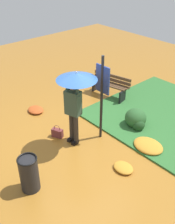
{
  "coord_description": "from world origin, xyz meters",
  "views": [
    {
      "loc": [
        4.22,
        -3.61,
        4.43
      ],
      "look_at": [
        -0.08,
        0.19,
        0.85
      ],
      "focal_mm": 42.98,
      "sensor_mm": 36.0,
      "label": 1
    }
  ],
  "objects": [
    {
      "name": "leaf_pile_near_person",
      "position": [
        1.25,
        1.09,
        0.09
      ],
      "size": [
        0.79,
        0.64,
        0.17
      ],
      "color": "#C68428",
      "rests_on": "ground_plane"
    },
    {
      "name": "info_sign_post",
      "position": [
        0.08,
        0.54,
        1.44
      ],
      "size": [
        0.44,
        0.07,
        2.3
      ],
      "color": "black",
      "rests_on": "ground_plane"
    },
    {
      "name": "shrub_cluster",
      "position": [
        0.41,
        1.6,
        0.26
      ],
      "size": [
        0.67,
        0.61,
        0.55
      ],
      "color": "#285628",
      "rests_on": "ground_plane"
    },
    {
      "name": "person_with_umbrella",
      "position": [
        -0.15,
        -0.13,
        1.55
      ],
      "size": [
        0.96,
        0.96,
        2.04
      ],
      "color": "#2D2823",
      "rests_on": "ground_plane"
    },
    {
      "name": "trash_bin",
      "position": [
        0.41,
        -1.85,
        0.42
      ],
      "size": [
        0.42,
        0.42,
        0.83
      ],
      "color": "black",
      "rests_on": "ground_plane"
    },
    {
      "name": "ground_plane",
      "position": [
        0.0,
        0.0,
        0.0
      ],
      "size": [
        18.0,
        18.0,
        0.0
      ],
      "primitive_type": "plane",
      "color": "#9E6623"
    },
    {
      "name": "handbag",
      "position": [
        -0.69,
        -0.35,
        0.13
      ],
      "size": [
        0.33,
        0.25,
        0.37
      ],
      "color": "brown",
      "rests_on": "ground_plane"
    },
    {
      "name": "leaf_pile_by_bench",
      "position": [
        1.34,
        0.05,
        0.05
      ],
      "size": [
        0.49,
        0.4,
        0.11
      ],
      "color": "#C68428",
      "rests_on": "ground_plane"
    },
    {
      "name": "park_bench",
      "position": [
        -1.42,
        2.37,
        0.4
      ],
      "size": [
        1.42,
        0.68,
        0.75
      ],
      "color": "black",
      "rests_on": "ground_plane"
    },
    {
      "name": "leaf_pile_far_path",
      "position": [
        -2.2,
        -0.09,
        0.06
      ],
      "size": [
        0.55,
        0.44,
        0.12
      ],
      "color": "#B74C1E",
      "rests_on": "ground_plane"
    }
  ]
}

